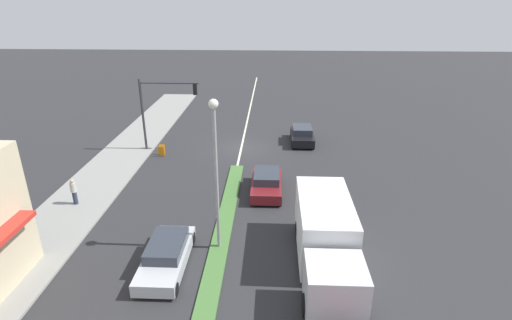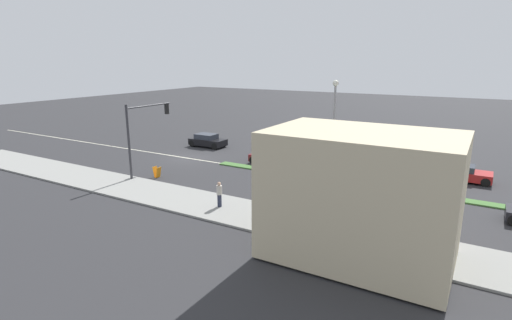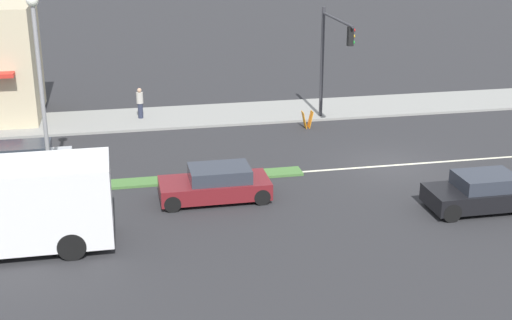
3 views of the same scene
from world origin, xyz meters
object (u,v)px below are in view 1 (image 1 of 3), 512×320
object	(u,v)px
warning_aframe_sign	(162,151)
sedan_maroon	(267,183)
traffic_signal_main	(160,103)
suv_black	(302,135)
street_lamp	(216,158)
sedan_silver	(166,255)
pedestrian	(74,191)
delivery_truck	(326,238)

from	to	relation	value
warning_aframe_sign	sedan_maroon	bearing A→B (deg)	144.80
traffic_signal_main	warning_aframe_sign	world-z (taller)	traffic_signal_main
warning_aframe_sign	sedan_maroon	world-z (taller)	sedan_maroon
traffic_signal_main	sedan_maroon	size ratio (longest dim) A/B	1.37
warning_aframe_sign	suv_black	bearing A→B (deg)	-162.43
traffic_signal_main	sedan_maroon	distance (m)	11.33
traffic_signal_main	street_lamp	size ratio (longest dim) A/B	0.76
sedan_silver	street_lamp	bearing A→B (deg)	-145.31
pedestrian	sedan_silver	world-z (taller)	pedestrian
warning_aframe_sign	sedan_silver	size ratio (longest dim) A/B	0.18
warning_aframe_sign	delivery_truck	world-z (taller)	delivery_truck
pedestrian	delivery_truck	xyz separation A→B (m)	(-14.00, 4.99, 0.52)
traffic_signal_main	warning_aframe_sign	size ratio (longest dim) A/B	6.69
pedestrian	sedan_maroon	xyz separation A→B (m)	(-11.20, -2.26, -0.33)
traffic_signal_main	suv_black	distance (m)	11.82
street_lamp	sedan_silver	world-z (taller)	street_lamp
pedestrian	warning_aframe_sign	distance (m)	8.60
suv_black	sedan_maroon	world-z (taller)	suv_black
street_lamp	warning_aframe_sign	size ratio (longest dim) A/B	8.80
street_lamp	warning_aframe_sign	distance (m)	14.05
sedan_silver	sedan_maroon	xyz separation A→B (m)	(-4.40, -7.65, 0.02)
delivery_truck	suv_black	bearing A→B (deg)	-90.00
traffic_signal_main	pedestrian	distance (m)	10.08
delivery_truck	sedan_maroon	world-z (taller)	delivery_truck
sedan_maroon	warning_aframe_sign	bearing A→B (deg)	-35.20
pedestrian	warning_aframe_sign	size ratio (longest dim) A/B	1.88
warning_aframe_sign	delivery_truck	bearing A→B (deg)	130.19
street_lamp	pedestrian	distance (m)	10.52
pedestrian	sedan_maroon	world-z (taller)	pedestrian
sedan_maroon	delivery_truck	bearing A→B (deg)	111.13
street_lamp	sedan_maroon	xyz separation A→B (m)	(-2.20, -6.13, -4.16)
delivery_truck	sedan_maroon	bearing A→B (deg)	-68.87
traffic_signal_main	pedestrian	world-z (taller)	traffic_signal_main
suv_black	street_lamp	bearing A→B (deg)	72.03
street_lamp	delivery_truck	bearing A→B (deg)	167.45
street_lamp	sedan_silver	bearing A→B (deg)	34.69
pedestrian	suv_black	distance (m)	18.14
street_lamp	suv_black	xyz separation A→B (m)	(-5.00, -15.41, -4.13)
sedan_maroon	traffic_signal_main	bearing A→B (deg)	-39.82
pedestrian	suv_black	world-z (taller)	pedestrian
delivery_truck	sedan_silver	distance (m)	7.26
warning_aframe_sign	sedan_silver	world-z (taller)	sedan_silver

